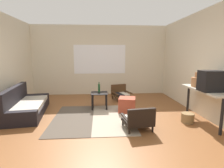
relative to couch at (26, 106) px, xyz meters
name	(u,v)px	position (x,y,z in m)	size (l,w,h in m)	color
ground_plane	(101,121)	(1.99, -0.68, -0.22)	(7.80, 7.80, 0.00)	brown
far_wall_with_window	(100,60)	(1.99, 2.38, 1.13)	(5.60, 0.13, 2.70)	beige
side_wall_right	(205,64)	(4.65, -0.38, 1.13)	(0.12, 6.60, 2.70)	beige
area_rug	(93,118)	(1.80, -0.46, -0.22)	(1.95, 2.12, 0.01)	#4C4238
couch	(26,106)	(0.00, 0.00, 0.00)	(1.05, 2.02, 0.74)	black
coffee_table	(99,96)	(1.96, 0.40, 0.14)	(0.48, 0.52, 0.47)	black
armchair_by_window	(121,93)	(2.71, 1.38, 0.00)	(0.72, 0.74, 0.51)	#472D19
armchair_striped_foreground	(138,120)	(2.78, -1.22, 0.01)	(0.66, 0.63, 0.52)	black
ottoman_orange	(127,105)	(2.73, 0.01, -0.02)	(0.45, 0.45, 0.40)	#993D28
console_shelf	(203,93)	(4.34, -0.91, 0.48)	(0.38, 1.44, 0.80)	beige
crt_television	(211,81)	(4.34, -1.14, 0.80)	(0.45, 0.35, 0.44)	black
clay_vase	(197,81)	(4.34, -0.59, 0.71)	(0.25, 0.25, 0.35)	#A87047
glass_bottle	(99,88)	(1.95, 0.51, 0.37)	(0.06, 0.06, 0.30)	#194723
wicker_basket	(188,118)	(4.02, -0.88, -0.11)	(0.29, 0.29, 0.22)	olive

